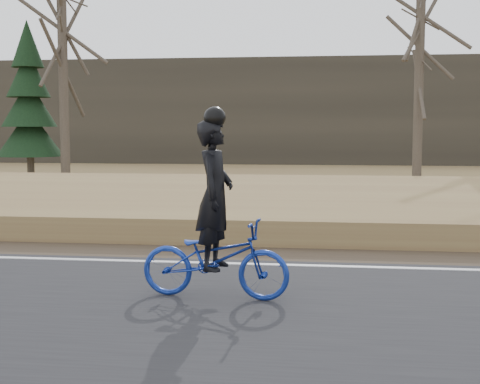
# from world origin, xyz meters

# --- Properties ---
(shoulder) EXTENTS (120.00, 1.60, 0.04)m
(shoulder) POSITION_xyz_m (0.00, 1.20, 0.02)
(shoulder) COLOR #473A2B
(shoulder) RESTS_ON ground
(embankment) EXTENTS (120.00, 5.00, 0.44)m
(embankment) POSITION_xyz_m (0.00, 4.20, 0.22)
(embankment) COLOR olive
(embankment) RESTS_ON ground
(ballast) EXTENTS (120.00, 3.00, 0.45)m
(ballast) POSITION_xyz_m (0.00, 8.00, 0.23)
(ballast) COLOR slate
(ballast) RESTS_ON ground
(railroad) EXTENTS (120.00, 2.40, 0.29)m
(railroad) POSITION_xyz_m (0.00, 8.00, 0.53)
(railroad) COLOR black
(railroad) RESTS_ON ballast
(treeline_backdrop) EXTENTS (120.00, 4.00, 6.00)m
(treeline_backdrop) POSITION_xyz_m (0.00, 30.00, 3.00)
(treeline_backdrop) COLOR #383328
(treeline_backdrop) RESTS_ON ground
(cyclist) EXTENTS (1.82, 0.78, 2.25)m
(cyclist) POSITION_xyz_m (4.15, -1.78, 0.78)
(cyclist) COLOR navy
(cyclist) RESTS_ON road
(bare_tree_near_left) EXTENTS (0.36, 0.36, 7.79)m
(bare_tree_near_left) POSITION_xyz_m (-4.54, 15.17, 3.89)
(bare_tree_near_left) COLOR brown
(bare_tree_near_left) RESTS_ON ground
(bare_tree_center) EXTENTS (0.36, 0.36, 8.11)m
(bare_tree_center) POSITION_xyz_m (8.89, 16.92, 4.06)
(bare_tree_center) COLOR brown
(bare_tree_center) RESTS_ON ground
(conifer) EXTENTS (2.60, 2.60, 6.27)m
(conifer) POSITION_xyz_m (-6.22, 15.75, 2.97)
(conifer) COLOR brown
(conifer) RESTS_ON ground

